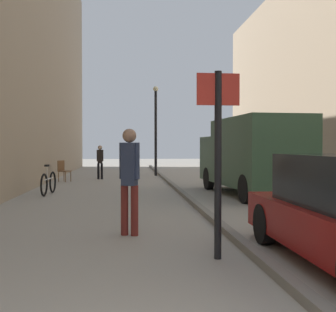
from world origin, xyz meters
TOP-DOWN VIEW (x-y plane):
  - ground_plane at (0.00, 12.00)m, footprint 80.00×80.00m
  - kerb_strip at (1.58, 12.00)m, footprint 0.16×40.00m
  - pedestrian_main_foreground at (-1.46, 19.02)m, footprint 0.32×0.21m
  - pedestrian_mid_block at (-0.16, 5.94)m, footprint 0.35×0.28m
  - delivery_van at (3.77, 11.83)m, footprint 2.35×5.66m
  - street_sign_post at (1.05, 4.24)m, footprint 0.60×0.10m
  - lamp_post at (1.34, 21.28)m, footprint 0.28×0.28m
  - bicycle_leaning at (-2.73, 12.60)m, footprint 0.21×1.77m
  - cafe_chair_near_window at (-3.01, 17.74)m, footprint 0.60×0.60m

SIDE VIEW (x-z plane):
  - ground_plane at x=0.00m, z-range 0.00..0.00m
  - kerb_strip at x=1.58m, z-range 0.00..0.12m
  - bicycle_leaning at x=-2.73m, z-range -0.11..0.87m
  - cafe_chair_near_window at x=-3.01m, z-range 0.08..1.02m
  - pedestrian_main_foreground at x=-1.46m, z-range 0.12..1.74m
  - pedestrian_mid_block at x=-0.16m, z-range 0.14..2.02m
  - delivery_van at x=3.77m, z-range 0.09..2.52m
  - street_sign_post at x=1.05m, z-range 0.25..2.85m
  - lamp_post at x=1.34m, z-range 0.34..5.10m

